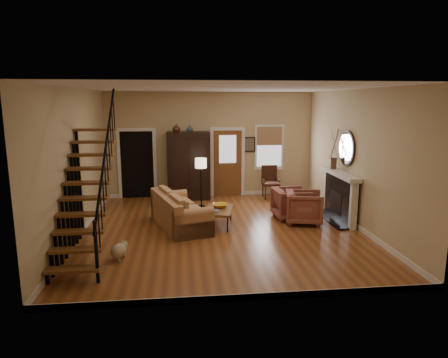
{
  "coord_description": "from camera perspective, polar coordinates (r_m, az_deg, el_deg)",
  "views": [
    {
      "loc": [
        -0.94,
        -9.08,
        3.03
      ],
      "look_at": [
        0.1,
        0.4,
        1.15
      ],
      "focal_mm": 32.0,
      "sensor_mm": 36.0,
      "label": 1
    }
  ],
  "objects": [
    {
      "name": "coffee_table",
      "position": [
        9.84,
        -0.75,
        -5.49
      ],
      "size": [
        0.85,
        1.21,
        0.42
      ],
      "primitive_type": null,
      "rotation": [
        0.0,
        0.0,
        -0.2
      ],
      "color": "brown",
      "rests_on": "ground"
    },
    {
      "name": "room",
      "position": [
        10.96,
        -3.46,
        3.13
      ],
      "size": [
        7.0,
        7.33,
        3.3
      ],
      "color": "brown",
      "rests_on": "ground"
    },
    {
      "name": "armchair_left",
      "position": [
        10.19,
        11.37,
        -3.99
      ],
      "size": [
        1.07,
        1.05,
        0.81
      ],
      "primitive_type": "imported",
      "rotation": [
        0.0,
        0.0,
        1.34
      ],
      "color": "maroon",
      "rests_on": "ground"
    },
    {
      "name": "fireplace",
      "position": [
        10.65,
        16.37,
        -1.73
      ],
      "size": [
        0.33,
        1.95,
        2.3
      ],
      "color": "black",
      "rests_on": "ground"
    },
    {
      "name": "dog",
      "position": [
        8.07,
        -14.8,
        -10.0
      ],
      "size": [
        0.4,
        0.52,
        0.33
      ],
      "primitive_type": null,
      "rotation": [
        0.0,
        0.0,
        -0.3
      ],
      "color": "#C9B089",
      "rests_on": "ground"
    },
    {
      "name": "vase_a",
      "position": [
        12.15,
        -6.82,
        7.27
      ],
      "size": [
        0.24,
        0.24,
        0.25
      ],
      "primitive_type": "imported",
      "color": "#4C2619",
      "rests_on": "armoire"
    },
    {
      "name": "bowl",
      "position": [
        9.92,
        -0.55,
        -3.81
      ],
      "size": [
        0.38,
        0.38,
        0.09
      ],
      "primitive_type": "imported",
      "color": "gold",
      "rests_on": "coffee_table"
    },
    {
      "name": "books",
      "position": [
        9.47,
        -1.31,
        -4.65
      ],
      "size": [
        0.2,
        0.28,
        0.05
      ],
      "primitive_type": null,
      "color": "beige",
      "rests_on": "coffee_table"
    },
    {
      "name": "armoire",
      "position": [
        12.39,
        -5.07,
        1.91
      ],
      "size": [
        1.3,
        0.6,
        2.1
      ],
      "primitive_type": null,
      "color": "black",
      "rests_on": "ground"
    },
    {
      "name": "floor_lamp",
      "position": [
        11.4,
        -3.29,
        -0.58
      ],
      "size": [
        0.35,
        0.35,
        1.43
      ],
      "primitive_type": null,
      "rotation": [
        0.0,
        0.0,
        -0.06
      ],
      "color": "black",
      "rests_on": "ground"
    },
    {
      "name": "sofa",
      "position": [
        9.74,
        -6.26,
        -4.57
      ],
      "size": [
        1.53,
        2.33,
        0.8
      ],
      "primitive_type": null,
      "rotation": [
        0.0,
        0.0,
        0.3
      ],
      "color": "tan",
      "rests_on": "ground"
    },
    {
      "name": "side_chair",
      "position": [
        12.6,
        6.67,
        -0.46
      ],
      "size": [
        0.54,
        0.54,
        1.02
      ],
      "primitive_type": null,
      "color": "#391F12",
      "rests_on": "ground"
    },
    {
      "name": "staircase",
      "position": [
        8.12,
        -19.27,
        0.39
      ],
      "size": [
        0.94,
        2.8,
        3.2
      ],
      "primitive_type": null,
      "color": "brown",
      "rests_on": "ground"
    },
    {
      "name": "armchair_right",
      "position": [
        10.54,
        9.55,
        -3.45
      ],
      "size": [
        0.93,
        0.9,
        0.8
      ],
      "primitive_type": "imported",
      "rotation": [
        0.0,
        0.0,
        1.63
      ],
      "color": "maroon",
      "rests_on": "ground"
    },
    {
      "name": "vase_b",
      "position": [
        12.16,
        -4.92,
        7.22
      ],
      "size": [
        0.2,
        0.2,
        0.21
      ],
      "primitive_type": "imported",
      "color": "#334C60",
      "rests_on": "armoire"
    }
  ]
}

